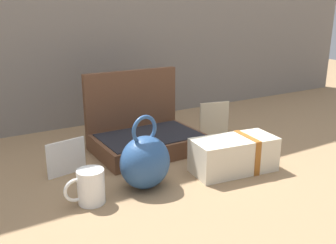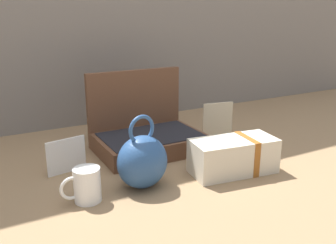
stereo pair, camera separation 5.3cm
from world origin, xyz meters
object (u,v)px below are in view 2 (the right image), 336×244
Objects in this scene: cream_toiletry_bag at (234,156)px; coffee_mug at (86,185)px; teal_pouch_handbag at (142,161)px; open_suitcase at (146,132)px; info_card_left at (218,120)px; poster_card_right at (66,156)px.

cream_toiletry_bag is 2.57× the size of coffee_mug.
teal_pouch_handbag reaches higher than cream_toiletry_bag.
open_suitcase is 2.62× the size of info_card_left.
teal_pouch_handbag is 0.27m from poster_card_right.
poster_card_right is at bearing 90.05° from coffee_mug.
cream_toiletry_bag is 2.22× the size of poster_card_right.
cream_toiletry_bag is 0.53m from poster_card_right.
cream_toiletry_bag is (0.30, -0.05, -0.03)m from teal_pouch_handbag.
info_card_left is (0.16, 0.30, 0.02)m from cream_toiletry_bag.
open_suitcase is 1.33× the size of cream_toiletry_bag.
coffee_mug is 0.21m from poster_card_right.
poster_card_right is at bearing 151.75° from cream_toiletry_bag.
open_suitcase is at bearing -173.79° from info_card_left.
teal_pouch_handbag reaches higher than info_card_left.
info_card_left reaches higher than coffee_mug.
poster_card_right is (-0.00, 0.21, 0.01)m from coffee_mug.
teal_pouch_handbag is 1.98× the size of coffee_mug.
cream_toiletry_bag is at bearing -64.59° from open_suitcase.
poster_card_right is (-0.17, 0.21, -0.02)m from teal_pouch_handbag.
cream_toiletry_bag is at bearing -38.41° from poster_card_right.
coffee_mug is at bearing -177.56° from teal_pouch_handbag.
info_card_left reaches higher than cream_toiletry_bag.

